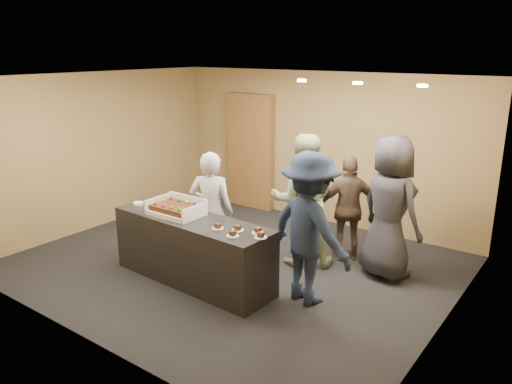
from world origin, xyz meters
TOP-DOWN VIEW (x-y plane):
  - room at (0.00, 0.00)m, footprint 6.04×6.00m
  - serving_counter at (-0.11, -0.74)m, footprint 2.43×0.81m
  - storage_cabinet at (-1.48, 2.41)m, footprint 1.02×0.15m
  - cake_box at (-0.40, -0.71)m, footprint 0.72×0.50m
  - sheet_cake at (-0.40, -0.74)m, footprint 0.62×0.42m
  - plate_stack at (-1.15, -0.75)m, footprint 0.14×0.14m
  - slice_a at (0.42, -0.83)m, footprint 0.15×0.15m
  - slice_b at (0.67, -0.73)m, footprint 0.15×0.15m
  - slice_c at (0.74, -0.92)m, footprint 0.15×0.15m
  - slice_d at (0.92, -0.66)m, footprint 0.15×0.15m
  - slice_e at (1.04, -0.76)m, footprint 0.15×0.15m
  - person_server_grey at (-0.16, -0.29)m, footprint 0.74×0.64m
  - person_sage_man at (0.78, 0.64)m, footprint 1.19×1.12m
  - person_navy_man at (1.44, -0.29)m, footprint 1.38×1.01m
  - person_brown_extra at (1.26, 1.18)m, footprint 0.97×0.89m
  - person_dark_suit at (1.95, 0.98)m, footprint 1.14×0.96m
  - ceiling_spotlights at (1.60, 0.50)m, footprint 1.72×0.12m

SIDE VIEW (x-z plane):
  - serving_counter at x=-0.11m, z-range 0.00..0.90m
  - person_brown_extra at x=1.26m, z-range 0.00..1.59m
  - person_server_grey at x=-0.16m, z-range 0.00..1.73m
  - plate_stack at x=-1.15m, z-range 0.90..0.94m
  - slice_a at x=0.42m, z-range 0.89..0.96m
  - slice_b at x=0.67m, z-range 0.89..0.96m
  - slice_c at x=0.74m, z-range 0.89..0.96m
  - slice_d at x=0.92m, z-range 0.89..0.96m
  - slice_e at x=1.04m, z-range 0.89..0.96m
  - cake_box at x=-0.40m, z-range 0.84..1.05m
  - person_navy_man at x=1.44m, z-range 0.00..1.92m
  - person_sage_man at x=0.78m, z-range 0.00..1.94m
  - person_dark_suit at x=1.95m, z-range 0.00..1.99m
  - sheet_cake at x=-0.40m, z-range 0.94..1.06m
  - storage_cabinet at x=-1.48m, z-range 0.00..2.24m
  - room at x=0.00m, z-range 0.00..2.70m
  - ceiling_spotlights at x=1.60m, z-range 2.66..2.69m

